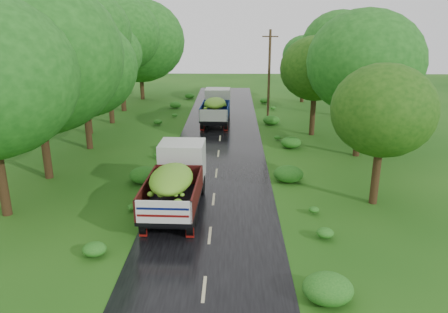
{
  "coord_description": "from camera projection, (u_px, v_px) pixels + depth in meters",
  "views": [
    {
      "loc": [
        0.98,
        -13.35,
        9.37
      ],
      "look_at": [
        0.51,
        10.17,
        1.7
      ],
      "focal_mm": 35.0,
      "sensor_mm": 36.0,
      "label": 1
    }
  ],
  "objects": [
    {
      "name": "road_lines",
      "position": [
        212.0,
        215.0,
        21.31
      ],
      "size": [
        0.12,
        69.6,
        0.0
      ],
      "color": "#BFB78C",
      "rests_on": "road"
    },
    {
      "name": "truck_far",
      "position": [
        216.0,
        106.0,
        39.15
      ],
      "size": [
        2.54,
        6.68,
        2.78
      ],
      "rotation": [
        0.0,
        0.0,
        -0.03
      ],
      "color": "black",
      "rests_on": "ground"
    },
    {
      "name": "road",
      "position": [
        211.0,
        225.0,
        20.36
      ],
      "size": [
        6.5,
        80.0,
        0.02
      ],
      "primitive_type": "cube",
      "color": "black",
      "rests_on": "ground"
    },
    {
      "name": "truck_near",
      "position": [
        177.0,
        178.0,
        21.68
      ],
      "size": [
        2.63,
        6.92,
        2.88
      ],
      "rotation": [
        0.0,
        0.0,
        -0.03
      ],
      "color": "black",
      "rests_on": "ground"
    },
    {
      "name": "trees_left",
      "position": [
        92.0,
        49.0,
        33.89
      ],
      "size": [
        5.58,
        35.04,
        9.74
      ],
      "color": "black",
      "rests_on": "ground"
    },
    {
      "name": "shrubs",
      "position": [
        217.0,
        158.0,
        28.81
      ],
      "size": [
        11.9,
        44.0,
        0.7
      ],
      "color": "#155A17",
      "rests_on": "ground"
    },
    {
      "name": "trees_right",
      "position": [
        339.0,
        63.0,
        34.11
      ],
      "size": [
        7.11,
        30.81,
        8.3
      ],
      "color": "black",
      "rests_on": "ground"
    },
    {
      "name": "ground",
      "position": [
        204.0,
        289.0,
        15.61
      ],
      "size": [
        120.0,
        120.0,
        0.0
      ],
      "primitive_type": "plane",
      "color": "#16470F",
      "rests_on": "ground"
    },
    {
      "name": "utility_pole",
      "position": [
        269.0,
        75.0,
        39.22
      ],
      "size": [
        1.42,
        0.32,
        8.15
      ],
      "rotation": [
        0.0,
        0.0,
        -0.15
      ],
      "color": "#382616",
      "rests_on": "ground"
    }
  ]
}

